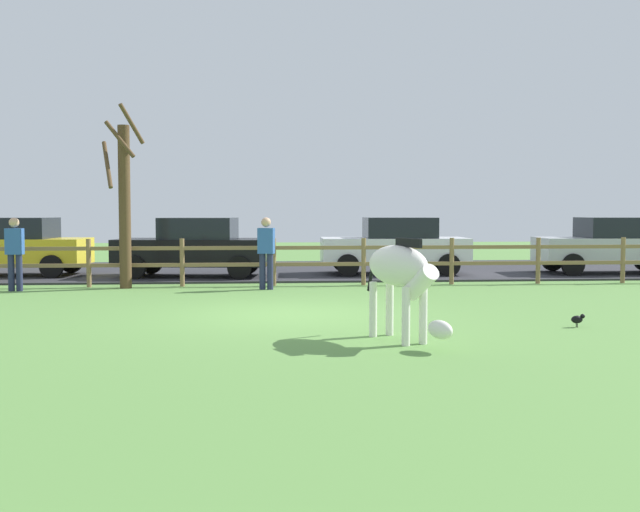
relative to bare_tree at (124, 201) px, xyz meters
name	(u,v)px	position (x,y,z in m)	size (l,w,h in m)	color
ground_plane	(289,314)	(3.61, -4.67, -2.01)	(60.00, 60.00, 0.00)	#5B8C42
parking_asphalt	(277,270)	(3.61, 4.63, -1.99)	(28.00, 7.40, 0.05)	#2D2D33
paddock_fence	(274,258)	(3.43, 0.33, -1.36)	(21.76, 0.11, 1.13)	olive
bare_tree	(124,201)	(0.00, 0.00, 0.00)	(1.03, 0.80, 4.19)	#513A23
zebra	(401,274)	(5.03, -7.42, -1.09)	(1.04, 1.82, 1.41)	white
crow_on_grass	(578,319)	(7.96, -6.43, -1.88)	(0.21, 0.10, 0.20)	black
parked_car_black	(195,247)	(1.37, 2.48, -1.17)	(4.17, 2.24, 1.56)	black
parked_car_white	(395,245)	(6.84, 2.88, -1.17)	(4.05, 1.99, 1.56)	white
parked_car_yellow	(12,246)	(-3.55, 3.18, -1.17)	(4.08, 2.03, 1.56)	yellow
parked_car_silver	(612,245)	(12.91, 2.58, -1.17)	(4.11, 2.11, 1.56)	#B7BABF
visitor_left_of_tree	(266,250)	(3.25, -0.52, -1.10)	(0.40, 0.30, 1.64)	#232847
visitor_right_of_tree	(15,251)	(-2.33, -0.43, -1.10)	(0.38, 0.25, 1.64)	#232847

